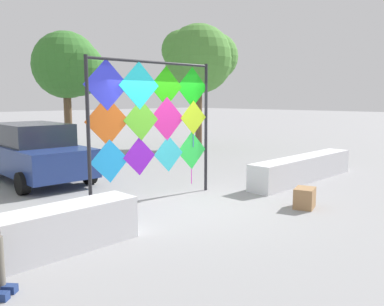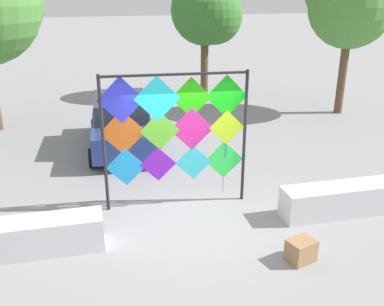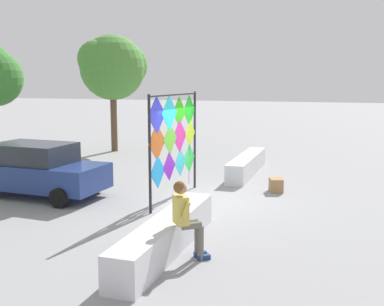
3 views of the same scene
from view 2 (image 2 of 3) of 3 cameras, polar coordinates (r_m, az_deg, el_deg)
ground at (r=9.00m, az=0.08°, el=-8.80°), size 120.00×120.00×0.00m
plaza_ledge_right at (r=10.04m, az=23.05°, el=-5.20°), size 4.18×0.60×0.64m
kite_display_rack at (r=8.90m, az=-2.41°, el=3.36°), size 3.07×0.27×2.93m
parked_car at (r=12.75m, az=-9.29°, el=4.00°), size 2.01×3.95×1.51m
cardboard_box_large at (r=7.95m, az=14.24°, el=-12.39°), size 0.56×0.49×0.40m
tree_far_right at (r=18.12m, az=2.15°, el=18.06°), size 2.78×3.02×4.92m
tree_broadleaf at (r=16.64m, az=20.56°, el=17.85°), size 3.16×2.94×5.30m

